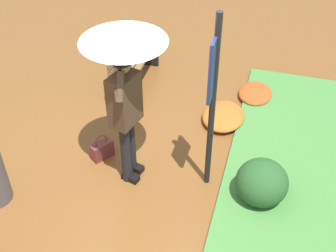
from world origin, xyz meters
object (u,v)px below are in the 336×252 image
object	(u,v)px
info_sign_post	(213,86)
handbag	(102,150)
park_bench	(133,63)
person_with_umbrella	(124,68)

from	to	relation	value
info_sign_post	handbag	world-z (taller)	info_sign_post
handbag	park_bench	xyz separation A→B (m)	(1.75, 0.17, 0.28)
person_with_umbrella	handbag	bearing A→B (deg)	74.73
person_with_umbrella	info_sign_post	xyz separation A→B (m)	(0.07, -0.97, -0.11)
info_sign_post	person_with_umbrella	bearing A→B (deg)	93.93
person_with_umbrella	handbag	xyz separation A→B (m)	(0.12, 0.45, -1.42)
info_sign_post	park_bench	bearing A→B (deg)	41.38
park_bench	person_with_umbrella	bearing A→B (deg)	-161.72
handbag	park_bench	bearing A→B (deg)	5.52
handbag	park_bench	world-z (taller)	park_bench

